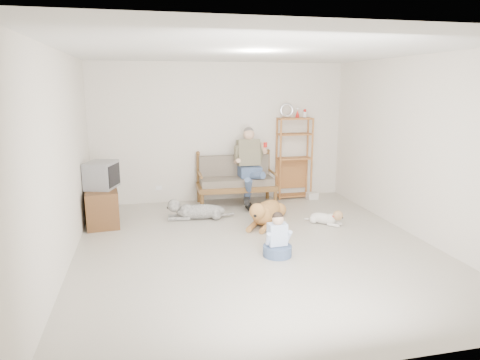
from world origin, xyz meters
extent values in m
plane|color=#BDB7A6|center=(0.00, 0.00, 0.00)|extent=(5.50, 5.50, 0.00)
plane|color=silver|center=(0.00, 0.00, 2.70)|extent=(5.50, 5.50, 0.00)
plane|color=beige|center=(0.00, 2.75, 1.35)|extent=(5.00, 0.00, 5.00)
plane|color=beige|center=(0.00, -2.75, 1.35)|extent=(5.00, 0.00, 5.00)
plane|color=beige|center=(-2.50, 0.00, 1.35)|extent=(0.00, 5.50, 5.50)
plane|color=beige|center=(2.50, 0.00, 1.35)|extent=(0.00, 5.50, 5.50)
cube|color=brown|center=(0.21, 2.29, 0.35)|extent=(1.52, 0.75, 0.10)
cube|color=#756B59|center=(0.21, 2.29, 0.47)|extent=(1.40, 0.65, 0.13)
cube|color=#756B59|center=(0.21, 2.53, 0.70)|extent=(1.38, 0.17, 0.45)
cylinder|color=brown|center=(0.21, 2.59, 0.90)|extent=(1.40, 0.10, 0.05)
cylinder|color=brown|center=(-0.49, 1.99, 0.15)|extent=(0.07, 0.07, 0.30)
cylinder|color=brown|center=(-0.49, 2.59, 0.47)|extent=(0.07, 0.07, 0.95)
cylinder|color=brown|center=(0.91, 1.99, 0.15)|extent=(0.07, 0.07, 0.30)
cylinder|color=brown|center=(0.91, 2.59, 0.47)|extent=(0.07, 0.07, 0.95)
cube|color=#4C608B|center=(0.47, 2.29, 0.64)|extent=(0.41, 0.39, 0.20)
cube|color=#7B7356|center=(0.47, 2.39, 0.99)|extent=(0.43, 0.29, 0.53)
sphere|color=tan|center=(0.47, 2.36, 1.35)|extent=(0.21, 0.21, 0.21)
sphere|color=#59534E|center=(0.47, 2.38, 1.39)|extent=(0.19, 0.19, 0.19)
cylinder|color=red|center=(0.75, 2.17, 1.17)|extent=(0.07, 0.07, 0.09)
cube|color=#AB6E35|center=(1.47, 2.55, 1.62)|extent=(0.69, 0.28, 0.03)
torus|color=silver|center=(1.29, 2.55, 1.78)|extent=(0.29, 0.05, 0.29)
cone|color=red|center=(1.51, 2.55, 1.71)|extent=(0.09, 0.09, 0.15)
cylinder|color=#AB6E35|center=(1.13, 2.42, 0.82)|extent=(0.04, 0.04, 1.63)
cylinder|color=#AB6E35|center=(1.13, 2.68, 0.82)|extent=(0.04, 0.04, 1.63)
cylinder|color=#AB6E35|center=(1.80, 2.42, 0.82)|extent=(0.04, 0.04, 1.63)
cylinder|color=#AB6E35|center=(1.80, 2.68, 0.82)|extent=(0.04, 0.04, 1.63)
cube|color=white|center=(1.80, 2.33, 0.07)|extent=(0.23, 0.17, 0.14)
cube|color=brown|center=(-2.22, 1.62, 0.30)|extent=(0.59, 0.95, 0.60)
cube|color=brown|center=(-2.46, 1.40, 0.30)|extent=(0.06, 0.40, 0.50)
cube|color=brown|center=(-2.46, 1.84, 0.30)|extent=(0.06, 0.40, 0.50)
cube|color=slate|center=(-2.20, 1.66, 0.82)|extent=(0.57, 0.64, 0.44)
cube|color=black|center=(-2.00, 1.59, 0.82)|extent=(0.16, 0.43, 0.35)
cube|color=white|center=(-1.25, 2.73, 0.30)|extent=(0.12, 0.02, 0.08)
ellipsoid|color=#C38243|center=(0.50, 1.15, 0.16)|extent=(0.87, 1.08, 0.33)
sphere|color=#C38243|center=(0.34, 0.89, 0.19)|extent=(0.33, 0.33, 0.33)
sphere|color=#C38243|center=(0.20, 0.67, 0.33)|extent=(0.26, 0.26, 0.26)
ellipsoid|color=#C38243|center=(0.13, 0.57, 0.30)|extent=(0.19, 0.22, 0.10)
cylinder|color=#C38243|center=(0.78, 1.59, 0.07)|extent=(0.14, 0.42, 0.05)
ellipsoid|color=#C38243|center=(0.13, 0.74, 0.33)|extent=(0.09, 0.10, 0.13)
ellipsoid|color=#C38243|center=(0.29, 0.64, 0.33)|extent=(0.09, 0.10, 0.13)
ellipsoid|color=beige|center=(-0.59, 1.52, 0.13)|extent=(0.86, 0.36, 0.25)
sphere|color=beige|center=(-0.84, 1.54, 0.14)|extent=(0.25, 0.25, 0.25)
sphere|color=beige|center=(-1.05, 1.56, 0.25)|extent=(0.22, 0.22, 0.22)
ellipsoid|color=beige|center=(-1.14, 1.57, 0.23)|extent=(0.16, 0.11, 0.08)
cylinder|color=beige|center=(-0.17, 1.49, 0.05)|extent=(0.33, 0.13, 0.04)
ellipsoid|color=beige|center=(-1.02, 1.63, 0.25)|extent=(0.07, 0.05, 0.11)
ellipsoid|color=beige|center=(-1.03, 1.48, 0.25)|extent=(0.07, 0.05, 0.11)
ellipsoid|color=silver|center=(1.37, 0.80, 0.09)|extent=(0.47, 0.47, 0.18)
sphere|color=silver|center=(1.47, 0.70, 0.10)|extent=(0.18, 0.18, 0.18)
sphere|color=tan|center=(1.55, 0.62, 0.18)|extent=(0.16, 0.16, 0.16)
ellipsoid|color=tan|center=(1.60, 0.57, 0.16)|extent=(0.13, 0.13, 0.06)
cylinder|color=silver|center=(1.21, 0.97, 0.04)|extent=(0.18, 0.11, 0.03)
cone|color=tan|center=(1.49, 0.59, 0.23)|extent=(0.05, 0.05, 0.06)
cone|color=tan|center=(1.58, 0.67, 0.23)|extent=(0.05, 0.05, 0.06)
torus|color=red|center=(1.53, 0.64, 0.17)|extent=(0.15, 0.15, 0.02)
cylinder|color=#4C608B|center=(0.20, -0.36, 0.07)|extent=(0.39, 0.39, 0.14)
cube|color=silver|center=(0.20, -0.34, 0.30)|extent=(0.26, 0.18, 0.30)
sphere|color=tan|center=(0.20, -0.36, 0.51)|extent=(0.16, 0.16, 0.16)
sphere|color=black|center=(0.20, -0.35, 0.54)|extent=(0.15, 0.15, 0.15)
camera|label=1|loc=(-1.49, -5.56, 2.26)|focal=32.00mm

